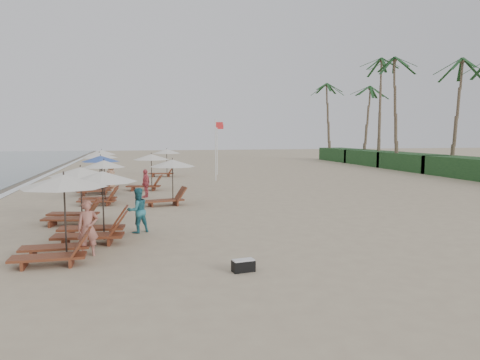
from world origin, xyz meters
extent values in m
plane|color=tan|center=(0.00, 0.00, 0.00)|extent=(160.00, 160.00, 0.00)
cube|color=#193D1C|center=(22.00, 14.50, 0.80)|extent=(3.20, 8.00, 1.60)
cube|color=#193D1C|center=(22.00, 22.00, 0.80)|extent=(3.20, 8.00, 1.60)
cube|color=#193D1C|center=(22.00, 29.50, 0.80)|extent=(3.20, 8.00, 1.60)
cube|color=#193D1C|center=(22.00, 37.00, 0.80)|extent=(3.20, 8.00, 1.60)
cylinder|color=brown|center=(22.90, 18.00, 4.90)|extent=(0.36, 0.36, 9.80)
cylinder|color=brown|center=(21.10, 23.20, 5.30)|extent=(0.36, 0.36, 10.60)
cylinder|color=brown|center=(22.00, 28.40, 5.70)|extent=(0.36, 0.36, 11.40)
cylinder|color=brown|center=(22.90, 33.60, 4.50)|extent=(0.36, 0.36, 9.00)
cylinder|color=brown|center=(21.10, 38.80, 4.90)|extent=(0.36, 0.36, 9.80)
cylinder|color=black|center=(-5.72, -3.14, 1.16)|extent=(0.05, 0.05, 2.31)
cone|color=silver|center=(-5.72, -3.14, 2.21)|extent=(2.34, 2.34, 0.35)
cylinder|color=black|center=(-4.88, -0.87, 1.10)|extent=(0.05, 0.05, 2.20)
cone|color=silver|center=(-4.88, -0.87, 2.10)|extent=(2.25, 2.25, 0.35)
cylinder|color=black|center=(-5.92, 2.39, 1.06)|extent=(0.05, 0.05, 2.12)
cone|color=silver|center=(-5.92, 2.39, 2.02)|extent=(2.37, 2.37, 0.35)
cylinder|color=black|center=(-5.35, 7.09, 1.05)|extent=(0.05, 0.05, 2.11)
cone|color=silver|center=(-5.35, 7.09, 2.01)|extent=(2.05, 2.05, 0.35)
cylinder|color=black|center=(-5.80, 11.12, 1.07)|extent=(0.05, 0.05, 2.15)
cone|color=#3958A9|center=(-5.80, 11.12, 2.05)|extent=(2.15, 2.15, 0.35)
cylinder|color=black|center=(-6.23, 15.98, 1.06)|extent=(0.05, 0.05, 2.13)
cone|color=silver|center=(-6.23, 15.98, 2.03)|extent=(2.42, 2.42, 0.35)
cylinder|color=black|center=(-6.37, 19.89, 1.09)|extent=(0.05, 0.05, 2.17)
cone|color=silver|center=(-6.37, 19.89, 2.07)|extent=(2.12, 2.12, 0.35)
cylinder|color=black|center=(-2.05, 6.21, 1.07)|extent=(0.05, 0.05, 2.15)
cone|color=silver|center=(-2.05, 6.21, 2.05)|extent=(2.24, 2.24, 0.35)
cylinder|color=black|center=(-2.87, 12.48, 1.07)|extent=(0.05, 0.05, 2.15)
cone|color=silver|center=(-2.87, 12.48, 2.05)|extent=(2.24, 2.24, 0.35)
cylinder|color=black|center=(-1.33, 21.28, 1.07)|extent=(0.05, 0.05, 2.15)
cone|color=silver|center=(-1.33, 21.28, 2.05)|extent=(2.24, 2.24, 0.35)
imported|color=#AA6A5C|center=(-5.18, -2.81, 0.81)|extent=(0.65, 0.48, 1.62)
imported|color=teal|center=(-3.78, 0.01, 0.80)|extent=(0.96, 0.88, 1.59)
imported|color=#D0535D|center=(-3.30, 9.01, 0.78)|extent=(0.70, 0.99, 1.55)
imported|color=tan|center=(-5.39, 13.69, 0.82)|extent=(0.69, 0.89, 1.63)
cube|color=black|center=(-1.19, -5.25, 0.14)|extent=(0.60, 0.37, 0.28)
cube|color=silver|center=(-1.19, -5.25, 0.29)|extent=(0.58, 0.34, 0.04)
cylinder|color=silver|center=(1.93, 16.64, 2.27)|extent=(0.08, 0.08, 4.53)
cube|color=red|center=(2.21, 16.64, 4.13)|extent=(0.55, 0.02, 0.40)
cylinder|color=silver|center=(2.96, 21.80, 2.24)|extent=(0.08, 0.08, 4.48)
cube|color=red|center=(3.24, 21.80, 4.08)|extent=(0.55, 0.02, 0.40)
camera|label=1|loc=(-3.79, -16.12, 3.50)|focal=33.77mm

